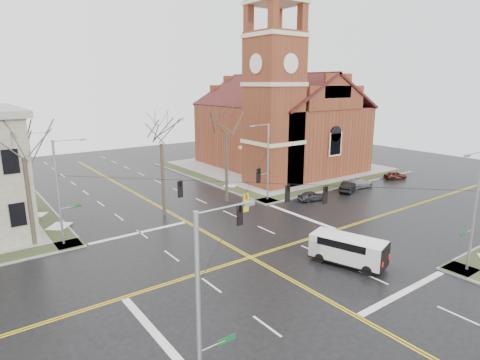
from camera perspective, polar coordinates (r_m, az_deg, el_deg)
ground at (r=32.87m, az=1.49°, el=-10.93°), size 120.00×120.00×0.00m
sidewalks at (r=32.84m, az=1.49°, el=-10.80°), size 80.00×80.00×0.17m
road_markings at (r=32.87m, az=1.49°, el=-10.92°), size 100.00×100.00×0.01m
church at (r=65.03m, az=5.44°, el=8.96°), size 24.28×27.48×27.50m
signal_pole_ne at (r=46.79m, az=3.85°, el=2.87°), size 2.75×0.22×9.00m
signal_pole_nw at (r=36.82m, az=-24.21°, el=-1.28°), size 2.75×0.22×9.00m
signal_pole_se at (r=33.24m, az=30.37°, el=-3.49°), size 2.75×0.22×9.00m
signal_pole_sw at (r=16.48m, az=-5.36°, el=-18.34°), size 2.75×0.22×9.00m
span_wires at (r=30.82m, az=1.56°, el=-0.38°), size 23.02×23.02×0.03m
traffic_signals at (r=30.50m, az=2.32°, el=-1.99°), size 8.21×8.26×1.30m
streetlight_north_a at (r=52.95m, az=-27.39°, el=2.10°), size 2.30×0.20×8.00m
streetlight_north_b at (r=72.57m, az=-30.03°, el=4.53°), size 2.30×0.20×8.00m
cargo_van at (r=32.37m, az=14.72°, el=-9.31°), size 3.89×6.09×2.17m
parked_car_a at (r=48.44m, az=10.17°, el=-2.25°), size 3.64×2.06×1.17m
parked_car_b at (r=53.42m, az=15.18°, el=-0.93°), size 4.30×2.95×1.34m
parked_car_c at (r=55.89m, az=16.53°, el=-0.42°), size 4.49×2.11×1.27m
parked_car_d at (r=62.66m, az=21.22°, el=0.64°), size 3.62×2.44×1.14m
tree_nw_far at (r=37.29m, az=-28.47°, el=3.56°), size 4.00×4.00×11.33m
tree_nw_near at (r=41.83m, az=-11.16°, el=5.76°), size 4.00×4.00×11.21m
tree_ne at (r=45.49m, az=-1.97°, el=7.08°), size 4.00×4.00×11.72m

